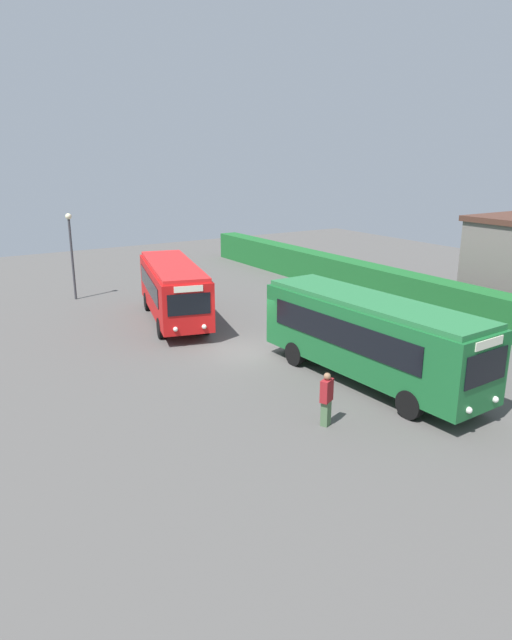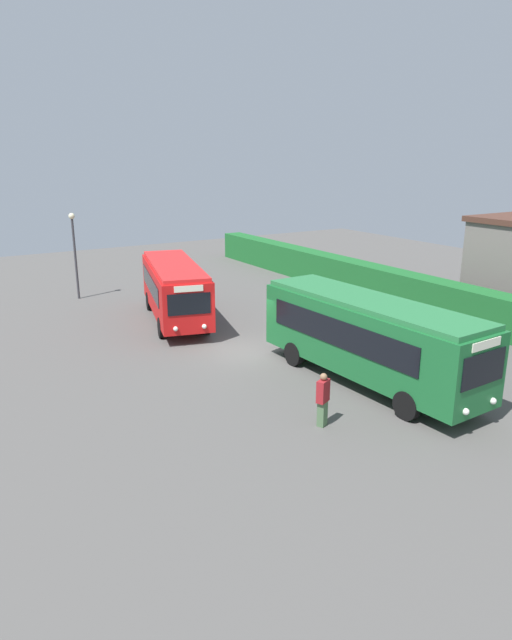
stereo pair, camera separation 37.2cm
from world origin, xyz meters
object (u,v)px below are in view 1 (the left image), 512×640
object	(u,v)px
person_left	(344,325)
lamppost	(71,246)
bus_green	(370,335)
bus_red	(173,288)
person_center	(431,347)
person_right	(326,398)

from	to	relation	value
person_left	lamppost	bearing A→B (deg)	-118.51
bus_green	lamppost	distance (m)	20.17
bus_red	person_center	bearing A→B (deg)	41.28
bus_green	person_left	bearing A→B (deg)	149.34
bus_red	person_left	xyz separation A→B (m)	(7.87, 4.84, -0.79)
bus_red	person_right	size ratio (longest dim) A/B	4.94
lamppost	person_right	bearing A→B (deg)	6.05
bus_green	person_center	world-z (taller)	bus_green
person_center	person_right	xyz separation A→B (m)	(1.66, -6.78, 0.02)
person_center	person_left	bearing A→B (deg)	142.36
bus_red	person_right	bearing A→B (deg)	11.36
bus_green	lamppost	world-z (taller)	lamppost
person_left	person_center	bearing A→B (deg)	49.15
person_right	lamppost	distance (m)	21.46
bus_red	bus_green	size ratio (longest dim) A/B	0.90
person_center	person_right	size ratio (longest dim) A/B	0.97
person_right	lamppost	world-z (taller)	lamppost
bus_red	person_right	xyz separation A→B (m)	(13.63, -0.86, -0.83)
bus_red	lamppost	size ratio (longest dim) A/B	1.74
bus_red	bus_green	xyz separation A→B (m)	(11.64, 2.83, 0.12)
bus_green	person_right	world-z (taller)	bus_green
person_right	person_center	bearing A→B (deg)	-101.41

